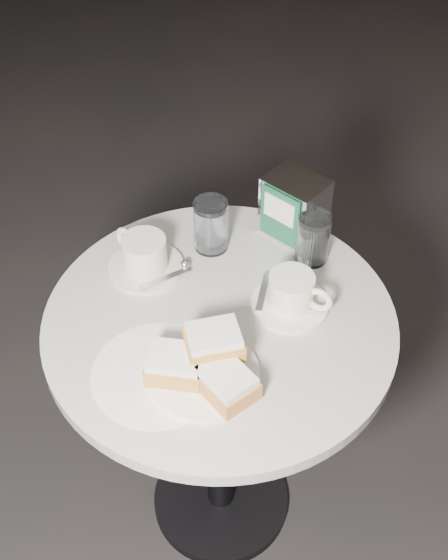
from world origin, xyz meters
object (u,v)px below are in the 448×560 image
cafe_table (220,378)px  water_glass_left (211,226)px  water_glass_right (313,239)px  beignet_plate (205,367)px  coffee_cup_right (292,294)px  napkin_dispenser (294,207)px  coffee_cup_left (145,256)px

cafe_table → water_glass_left: bearing=119.8°
water_glass_left → water_glass_right: size_ratio=1.06×
beignet_plate → water_glass_right: bearing=80.2°
coffee_cup_right → napkin_dispenser: size_ratio=1.13×
coffee_cup_left → water_glass_left: 0.16m
water_glass_left → water_glass_right: water_glass_left is taller
coffee_cup_right → beignet_plate: bearing=-106.2°
coffee_cup_right → napkin_dispenser: bearing=111.8°
coffee_cup_left → water_glass_left: (0.10, 0.12, 0.02)m
coffee_cup_right → water_glass_left: bearing=158.2°
water_glass_left → water_glass_right: (0.21, 0.05, -0.00)m
beignet_plate → coffee_cup_right: beignet_plate is taller
coffee_cup_left → water_glass_right: (0.31, 0.18, 0.02)m
coffee_cup_left → water_glass_right: 0.35m
cafe_table → water_glass_right: bearing=65.7°
coffee_cup_left → napkin_dispenser: size_ratio=1.38×
beignet_plate → coffee_cup_left: size_ratio=1.09×
coffee_cup_left → water_glass_left: size_ratio=1.71×
cafe_table → coffee_cup_right: size_ratio=4.47×
napkin_dispenser → beignet_plate: bearing=-73.0°
coffee_cup_right → water_glass_right: water_glass_right is taller
cafe_table → water_glass_left: (-0.10, 0.18, 0.26)m
coffee_cup_right → napkin_dispenser: 0.23m
water_glass_right → napkin_dispenser: napkin_dispenser is taller
coffee_cup_right → water_glass_left: water_glass_left is taller
cafe_table → water_glass_right: water_glass_right is taller
coffee_cup_right → water_glass_left: size_ratio=1.39×
coffee_cup_right → cafe_table: bearing=-142.0°
cafe_table → water_glass_left: water_glass_left is taller
water_glass_right → beignet_plate: bearing=-99.8°
coffee_cup_left → water_glass_right: bearing=50.2°
water_glass_left → beignet_plate: bearing=-66.6°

